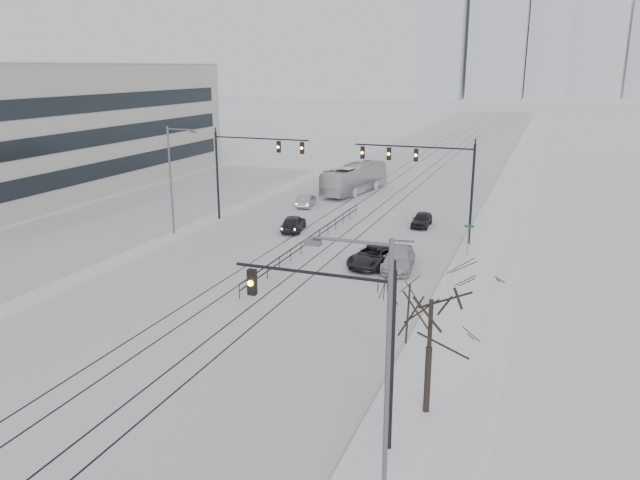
{
  "coord_description": "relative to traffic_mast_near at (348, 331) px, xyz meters",
  "views": [
    {
      "loc": [
        17.03,
        -13.67,
        13.71
      ],
      "look_at": [
        3.9,
        21.59,
        3.2
      ],
      "focal_mm": 35.0,
      "sensor_mm": 36.0,
      "label": 1
    }
  ],
  "objects": [
    {
      "name": "sedan_sb_outer",
      "position": [
        -16.57,
        37.61,
        -3.94
      ],
      "size": [
        1.93,
        3.97,
        1.25
      ],
      "primitive_type": "imported",
      "rotation": [
        0.0,
        0.0,
        3.31
      ],
      "color": "#909497",
      "rests_on": "ground"
    },
    {
      "name": "sedan_nb_far",
      "position": [
        -4.01,
        33.64,
        -3.93
      ],
      "size": [
        1.55,
        3.72,
        1.26
      ],
      "primitive_type": "imported",
      "rotation": [
        0.0,
        0.0,
        0.02
      ],
      "color": "black",
      "rests_on": "ground"
    },
    {
      "name": "street_light_east",
      "position": [
        1.91,
        -3.0,
        0.65
      ],
      "size": [
        2.73,
        0.25,
        9.0
      ],
      "color": "#595B60",
      "rests_on": "ground"
    },
    {
      "name": "tram_rails",
      "position": [
        -10.79,
        34.0,
        -4.54
      ],
      "size": [
        5.3,
        180.0,
        0.01
      ],
      "color": "black",
      "rests_on": "ground"
    },
    {
      "name": "median_fence",
      "position": [
        -10.79,
        24.0,
        -4.04
      ],
      "size": [
        0.06,
        24.0,
        1.0
      ],
      "color": "black",
      "rests_on": "ground"
    },
    {
      "name": "box_truck",
      "position": [
        -14.16,
        46.18,
        -2.99
      ],
      "size": [
        4.67,
        11.58,
        3.14
      ],
      "primitive_type": "imported",
      "rotation": [
        0.0,
        0.0,
        2.96
      ],
      "color": "#BBBEC0",
      "rests_on": "ground"
    },
    {
      "name": "traffic_mast_near",
      "position": [
        0.0,
        0.0,
        0.0
      ],
      "size": [
        6.1,
        0.37,
        7.0
      ],
      "color": "black",
      "rests_on": "ground"
    },
    {
      "name": "ground",
      "position": [
        -10.79,
        -6.0,
        -4.56
      ],
      "size": [
        500.0,
        500.0,
        0.0
      ],
      "primitive_type": "plane",
      "color": "silver",
      "rests_on": "ground"
    },
    {
      "name": "skyline",
      "position": [
        -5.77,
        267.63,
        26.08
      ],
      "size": [
        96.0,
        48.0,
        72.0
      ],
      "color": "#ABB1BC",
      "rests_on": "ground"
    },
    {
      "name": "sidewalk_east",
      "position": [
        2.71,
        54.0,
        -4.48
      ],
      "size": [
        5.0,
        260.0,
        0.16
      ],
      "primitive_type": "cube",
      "color": "white",
      "rests_on": "ground"
    },
    {
      "name": "street_sign",
      "position": [
        1.01,
        26.0,
        -2.96
      ],
      "size": [
        0.7,
        0.06,
        2.4
      ],
      "color": "#595B60",
      "rests_on": "ground"
    },
    {
      "name": "street_light_west",
      "position": [
        -22.99,
        24.0,
        0.65
      ],
      "size": [
        2.73,
        0.25,
        9.0
      ],
      "color": "#595B60",
      "rests_on": "ground"
    },
    {
      "name": "sedan_nb_right",
      "position": [
        -3.11,
        21.2,
        -3.83
      ],
      "size": [
        2.59,
        5.22,
        1.46
      ],
      "primitive_type": "imported",
      "rotation": [
        0.0,
        0.0,
        0.11
      ],
      "color": "#B1B5B9",
      "rests_on": "ground"
    },
    {
      "name": "sedan_sb_inner",
      "position": [
        -14.04,
        28.24,
        -3.86
      ],
      "size": [
        2.43,
        4.38,
        1.41
      ],
      "primitive_type": "imported",
      "rotation": [
        0.0,
        0.0,
        3.33
      ],
      "color": "black",
      "rests_on": "ground"
    },
    {
      "name": "bare_tree",
      "position": [
        2.41,
        3.0,
        -0.07
      ],
      "size": [
        4.4,
        4.4,
        6.1
      ],
      "color": "black",
      "rests_on": "ground"
    },
    {
      "name": "traffic_mast_nw",
      "position": [
        -19.31,
        30.0,
        1.01
      ],
      "size": [
        9.1,
        0.37,
        8.0
      ],
      "color": "black",
      "rests_on": "ground"
    },
    {
      "name": "road",
      "position": [
        -10.79,
        54.0,
        -4.55
      ],
      "size": [
        22.0,
        260.0,
        0.02
      ],
      "primitive_type": "cube",
      "color": "silver",
      "rests_on": "ground"
    },
    {
      "name": "parking_strip",
      "position": [
        -30.79,
        29.0,
        -4.55
      ],
      "size": [
        14.0,
        60.0,
        0.03
      ],
      "primitive_type": "cube",
      "color": "silver",
      "rests_on": "ground"
    },
    {
      "name": "traffic_mast_ne",
      "position": [
        -2.64,
        29.0,
        1.2
      ],
      "size": [
        9.6,
        0.37,
        8.0
      ],
      "color": "black",
      "rests_on": "ground"
    },
    {
      "name": "sedan_nb_front",
      "position": [
        -4.92,
        21.32,
        -3.84
      ],
      "size": [
        3.24,
        5.56,
        1.45
      ],
      "primitive_type": "imported",
      "rotation": [
        0.0,
        0.0,
        -0.16
      ],
      "color": "black",
      "rests_on": "ground"
    },
    {
      "name": "curb",
      "position": [
        0.26,
        54.0,
        -4.5
      ],
      "size": [
        0.1,
        260.0,
        0.12
      ],
      "primitive_type": "cube",
      "color": "gray",
      "rests_on": "ground"
    }
  ]
}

